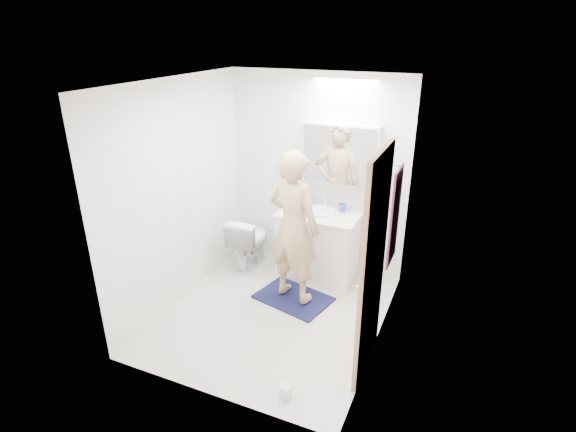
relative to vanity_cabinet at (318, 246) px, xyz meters
The scene contains 23 objects.
floor 1.05m from the vanity_cabinet, 98.09° to the right, with size 2.50×2.50×0.00m, color silver.
ceiling 2.23m from the vanity_cabinet, 98.09° to the right, with size 2.50×2.50×0.00m, color white.
wall_back 0.87m from the vanity_cabinet, 115.70° to the left, with size 2.50×2.50×0.00m, color white.
wall_front 2.36m from the vanity_cabinet, 93.54° to the right, with size 2.50×2.50×0.00m, color white.
wall_left 1.77m from the vanity_cabinet, 142.04° to the right, with size 2.50×2.50×0.00m, color white.
wall_right 1.59m from the vanity_cabinet, 45.06° to the right, with size 2.50×2.50×0.00m, color white.
vanity_cabinet is the anchor object (origin of this frame).
countertop 0.41m from the vanity_cabinet, 90.00° to the right, with size 0.95×0.58×0.04m, color white.
sink_basin 0.45m from the vanity_cabinet, 90.00° to the left, with size 0.36×0.36×0.03m, color white.
faucet 0.56m from the vanity_cabinet, 90.00° to the left, with size 0.02×0.02×0.16m, color silver.
medicine_cabinet 1.14m from the vanity_cabinet, 52.20° to the left, with size 0.88×0.14×0.70m, color white.
mirror_panel 1.13m from the vanity_cabinet, 39.45° to the left, with size 0.84×0.01×0.66m, color silver.
toilet 0.89m from the vanity_cabinet, behind, with size 0.38×0.67×0.68m, color white.
bath_rug 0.73m from the vanity_cabinet, 95.57° to the right, with size 0.80×0.55×0.02m, color #161844.
person 0.80m from the vanity_cabinet, 95.57° to the right, with size 0.61×0.40×1.68m, color tan.
door 1.73m from the vanity_cabinet, 54.36° to the right, with size 0.04×0.80×2.00m, color #AF7D57.
door_knob 1.93m from the vanity_cabinet, 60.79° to the right, with size 0.06×0.06×0.06m, color gold.
towel 1.25m from the vanity_cabinet, 23.80° to the right, with size 0.02×0.42×1.00m, color black.
towel_hook 1.60m from the vanity_cabinet, 24.10° to the right, with size 0.02×0.02×0.07m, color silver.
soap_bottle_a 0.66m from the vanity_cabinet, 154.77° to the left, with size 0.09×0.10×0.25m, color #CBC683.
soap_bottle_b 0.58m from the vanity_cabinet, 136.27° to the left, with size 0.08×0.08×0.18m, color #5D8BC8.
toothbrush_cup 0.55m from the vanity_cabinet, 34.40° to the left, with size 0.10×0.10×0.09m, color #3B52B2.
toilet_paper_roll 2.05m from the vanity_cabinet, 77.54° to the right, with size 0.11×0.11×0.10m, color white.
Camera 1 is at (1.72, -3.62, 2.84)m, focal length 27.87 mm.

